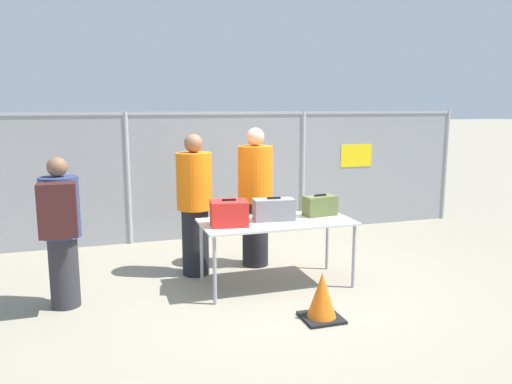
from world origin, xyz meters
The scene contains 11 objects.
ground_plane centered at (0.00, 0.00, 0.00)m, with size 120.00×120.00×0.00m, color gray.
fence_section centered at (0.02, 2.44, 1.08)m, with size 8.85×0.07×2.06m.
inspection_table centered at (0.10, 0.00, 0.74)m, with size 1.81×0.84×0.80m.
suitcase_red centered at (-0.50, -0.05, 0.94)m, with size 0.46×0.38×0.31m.
suitcase_grey centered at (0.08, 0.05, 0.93)m, with size 0.51×0.29×0.28m.
suitcase_olive centered at (0.71, 0.11, 0.92)m, with size 0.43×0.26×0.27m.
traveler_hooded centered at (-2.30, 0.02, 0.90)m, with size 0.40×0.62×1.63m.
security_worker_near centered at (0.09, 0.82, 0.96)m, with size 0.46×0.46×1.86m.
security_worker_far centered at (-0.75, 0.70, 0.93)m, with size 0.45×0.45×1.80m.
utility_trailer centered at (0.51, 5.14, 0.39)m, with size 3.75×2.19×0.65m.
traffic_cone centered at (0.20, -1.07, 0.23)m, with size 0.39×0.39×0.49m.
Camera 1 is at (-1.89, -5.43, 2.15)m, focal length 35.00 mm.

